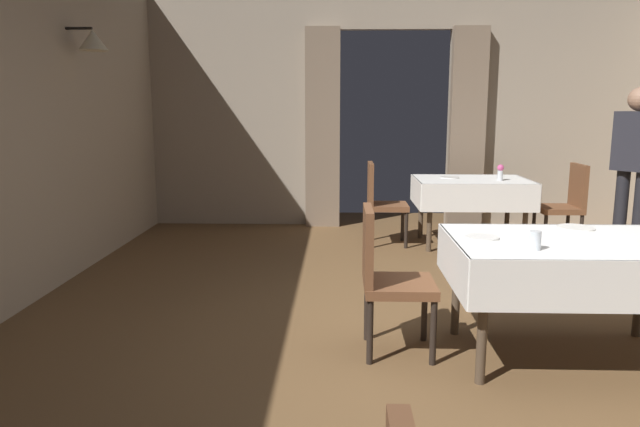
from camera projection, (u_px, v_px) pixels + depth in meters
ground at (449, 352)px, 3.75m from camera, size 10.08×10.08×0.00m
wall_back at (394, 109)px, 7.60m from camera, size 6.40×0.27×3.00m
dining_table_mid at (573, 255)px, 3.57m from camera, size 1.46×0.98×0.75m
dining_table_far at (472, 188)px, 6.58m from camera, size 1.25×0.91×0.75m
chair_mid_left at (386, 273)px, 3.68m from camera, size 0.45×0.44×0.93m
chair_far_left at (381, 199)px, 6.63m from camera, size 0.45×0.44×0.93m
chair_far_right at (566, 202)px, 6.46m from camera, size 0.44×0.44×0.93m
glass_mid_a at (535, 240)px, 3.30m from camera, size 0.06×0.06×0.11m
plate_mid_b at (576, 228)px, 3.88m from camera, size 0.24×0.24×0.01m
plate_mid_c at (482, 237)px, 3.60m from camera, size 0.20×0.20×0.01m
flower_vase_far at (500, 172)px, 6.41m from camera, size 0.07×0.07×0.18m
plate_far_b at (450, 177)px, 6.66m from camera, size 0.21×0.21×0.01m
person_waiter_by_doorway at (635, 163)px, 5.51m from camera, size 0.39×0.42×1.72m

